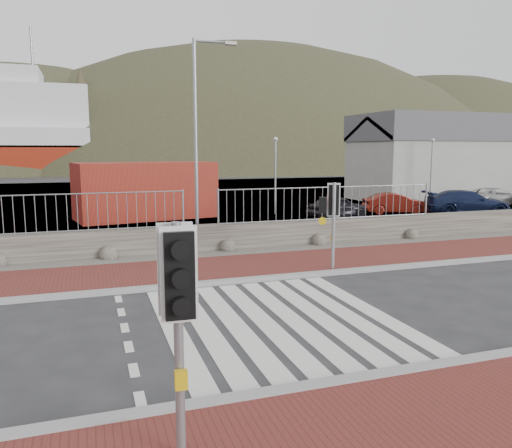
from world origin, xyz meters
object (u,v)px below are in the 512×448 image
object	(u,v)px
car_a	(337,207)
car_d	(495,197)
streetlight	(199,133)
shipping_container	(146,190)
car_b	(395,203)
traffic_signal_far	(333,207)
car_c	(467,202)
traffic_signal_near	(178,291)

from	to	relation	value
car_a	car_d	size ratio (longest dim) A/B	0.81
streetlight	car_d	bearing A→B (deg)	23.54
shipping_container	car_d	world-z (taller)	shipping_container
car_b	car_d	xyz separation A→B (m)	(7.96, 1.25, 0.00)
traffic_signal_far	car_c	xyz separation A→B (m)	(12.74, 9.08, -1.19)
car_c	traffic_signal_far	bearing A→B (deg)	143.14
traffic_signal_far	car_b	xyz separation A→B (m)	(9.25, 10.52, -1.27)
streetlight	car_b	distance (m)	13.80
shipping_container	car_a	world-z (taller)	shipping_container
streetlight	car_c	xyz separation A→B (m)	(15.52, 4.36, -3.39)
traffic_signal_far	streetlight	xyz separation A→B (m)	(-2.78, 4.71, 2.20)
shipping_container	car_a	xyz separation A→B (m)	(9.31, -2.87, -0.85)
car_b	car_a	bearing A→B (deg)	110.47
car_b	car_c	size ratio (longest dim) A/B	0.76
shipping_container	car_b	bearing A→B (deg)	-22.12
car_a	car_d	bearing A→B (deg)	-94.49
streetlight	shipping_container	world-z (taller)	streetlight
streetlight	car_a	distance (m)	10.57
traffic_signal_near	car_d	xyz separation A→B (m)	(22.88, 19.18, -1.39)
traffic_signal_far	car_c	size ratio (longest dim) A/B	0.57
traffic_signal_far	car_b	bearing A→B (deg)	-109.99
traffic_signal_near	shipping_container	bearing A→B (deg)	86.69
traffic_signal_near	car_c	world-z (taller)	traffic_signal_near
car_b	traffic_signal_far	bearing A→B (deg)	154.28
car_b	car_d	distance (m)	8.06
car_c	shipping_container	bearing A→B (deg)	94.04
streetlight	car_d	size ratio (longest dim) A/B	1.75
car_a	car_b	world-z (taller)	car_b
car_c	car_b	bearing A→B (deg)	85.21
car_c	car_d	distance (m)	5.22
car_a	car_b	size ratio (longest dim) A/B	0.96
traffic_signal_near	car_c	size ratio (longest dim) A/B	0.60
streetlight	traffic_signal_near	bearing A→B (deg)	-99.29
traffic_signal_far	traffic_signal_near	bearing A→B (deg)	73.96
traffic_signal_far	shipping_container	bearing A→B (deg)	-52.65
streetlight	car_b	xyz separation A→B (m)	(12.03, 5.81, -3.47)
traffic_signal_far	car_b	size ratio (longest dim) A/B	0.74
traffic_signal_near	car_d	distance (m)	29.89
traffic_signal_near	streetlight	distance (m)	12.63
streetlight	car_c	bearing A→B (deg)	19.80
traffic_signal_near	streetlight	world-z (taller)	streetlight
car_a	car_c	size ratio (longest dim) A/B	0.74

